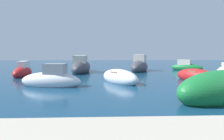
{
  "coord_description": "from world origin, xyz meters",
  "views": [
    {
      "loc": [
        -7.05,
        -7.18,
        2.2
      ],
      "look_at": [
        -6.36,
        8.81,
        0.69
      ],
      "focal_mm": 33.35,
      "sensor_mm": 36.0,
      "label": 1
    }
  ],
  "objects": [
    {
      "name": "moored_boat_3",
      "position": [
        -5.92,
        6.94,
        0.33
      ],
      "size": [
        3.01,
        3.9,
        1.19
      ],
      "rotation": [
        0.0,
        0.0,
        5.23
      ],
      "color": "white",
      "rests_on": "ground"
    },
    {
      "name": "moored_boat_5",
      "position": [
        2.22,
        15.49,
        0.36
      ],
      "size": [
        3.38,
        2.8,
        1.39
      ],
      "rotation": [
        0.0,
        0.0,
        5.68
      ],
      "color": "#197233",
      "rests_on": "ground"
    },
    {
      "name": "moored_boat_2",
      "position": [
        -0.26,
        7.59,
        0.31
      ],
      "size": [
        2.68,
        3.61,
        1.13
      ],
      "rotation": [
        0.0,
        0.0,
        5.19
      ],
      "color": "#B21E1E",
      "rests_on": "ground"
    },
    {
      "name": "moored_boat_1",
      "position": [
        -9.31,
        14.06,
        0.53
      ],
      "size": [
        2.02,
        5.53,
        2.06
      ],
      "rotation": [
        0.0,
        0.0,
        1.52
      ],
      "color": "#3F3F47",
      "rests_on": "ground"
    },
    {
      "name": "moored_boat_10",
      "position": [
        -13.93,
        10.79,
        0.38
      ],
      "size": [
        1.26,
        3.23,
        1.52
      ],
      "rotation": [
        0.0,
        0.0,
        4.74
      ],
      "color": "#B21E1E",
      "rests_on": "ground"
    },
    {
      "name": "moored_boat_4",
      "position": [
        -1.91,
        1.53,
        0.48
      ],
      "size": [
        5.07,
        3.52,
        1.74
      ],
      "rotation": [
        0.0,
        0.0,
        0.38
      ],
      "color": "#197233",
      "rests_on": "ground"
    },
    {
      "name": "moored_boat_11",
      "position": [
        -3.16,
        14.9,
        0.53
      ],
      "size": [
        3.06,
        4.64,
        2.1
      ],
      "rotation": [
        0.0,
        0.0,
        4.36
      ],
      "color": "#3F3F47",
      "rests_on": "ground"
    },
    {
      "name": "moored_boat_0",
      "position": [
        -10.23,
        5.6,
        0.4
      ],
      "size": [
        3.95,
        1.96,
        1.66
      ],
      "rotation": [
        0.0,
        0.0,
        2.95
      ],
      "color": "white",
      "rests_on": "ground"
    }
  ]
}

